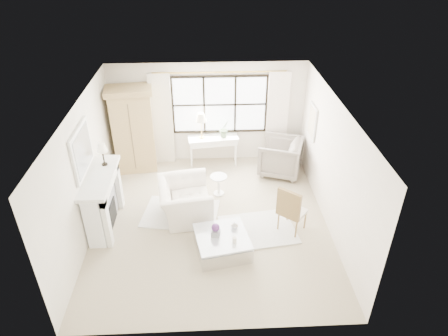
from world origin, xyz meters
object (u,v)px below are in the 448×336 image
(console_table, at_px, (213,151))
(coffee_table, at_px, (222,243))
(club_armchair, at_px, (185,200))
(armoire, at_px, (133,129))

(console_table, bearing_deg, coffee_table, -95.34)
(console_table, bearing_deg, club_armchair, -113.73)
(club_armchair, relative_size, coffee_table, 1.07)
(club_armchair, bearing_deg, console_table, -25.08)
(armoire, distance_m, coffee_table, 3.99)
(coffee_table, bearing_deg, armoire, 111.90)
(console_table, bearing_deg, armoire, 176.67)
(club_armchair, bearing_deg, armoire, 24.52)
(console_table, relative_size, club_armchair, 1.07)
(armoire, relative_size, club_armchair, 1.79)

